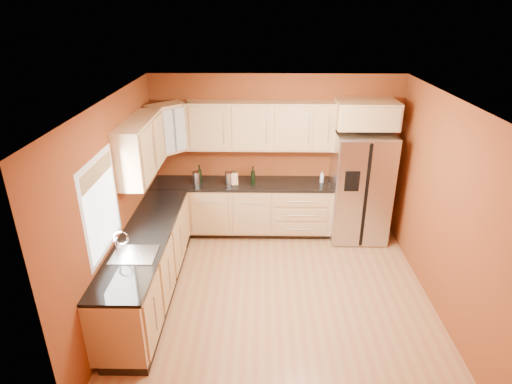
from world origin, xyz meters
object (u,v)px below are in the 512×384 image
(knife_block, at_px, (234,179))
(soap_dispenser, at_px, (322,177))
(refrigerator, at_px, (360,187))
(wine_bottle_a, at_px, (253,176))
(canister_left, at_px, (196,178))

(knife_block, distance_m, soap_dispenser, 1.41)
(refrigerator, height_order, wine_bottle_a, refrigerator)
(wine_bottle_a, xyz_separation_m, soap_dispenser, (1.11, 0.11, -0.06))
(refrigerator, distance_m, canister_left, 2.62)
(knife_block, xyz_separation_m, soap_dispenser, (1.41, 0.11, -0.01))
(wine_bottle_a, relative_size, knife_block, 1.55)
(refrigerator, xyz_separation_m, canister_left, (-2.62, 0.01, 0.13))
(canister_left, distance_m, knife_block, 0.61)
(refrigerator, bearing_deg, canister_left, 179.72)
(refrigerator, relative_size, soap_dispenser, 9.90)
(canister_left, height_order, soap_dispenser, canister_left)
(canister_left, bearing_deg, refrigerator, -0.28)
(refrigerator, xyz_separation_m, knife_block, (-2.01, -0.01, 0.13))
(wine_bottle_a, height_order, knife_block, wine_bottle_a)
(wine_bottle_a, bearing_deg, soap_dispenser, 5.58)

